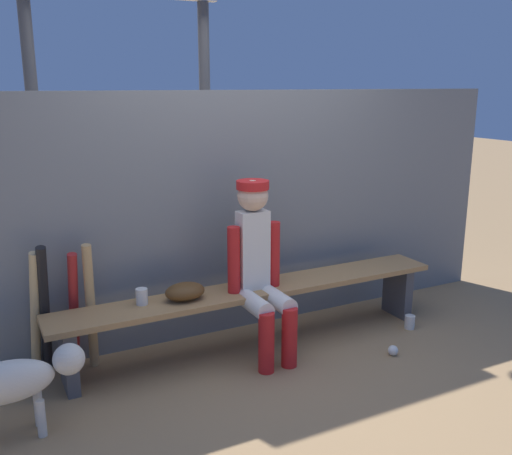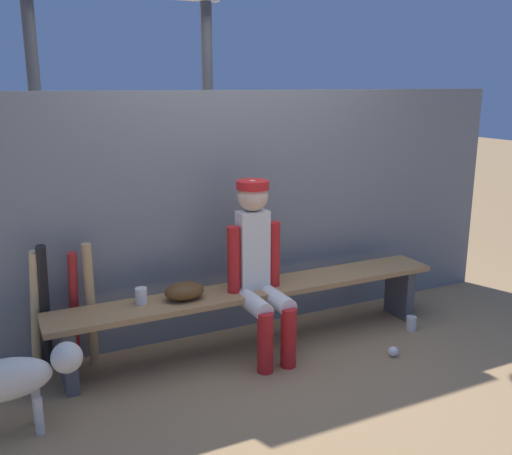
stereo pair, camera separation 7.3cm
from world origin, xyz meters
name	(u,v)px [view 1 (the left image)]	position (x,y,z in m)	size (l,w,h in m)	color
ground_plane	(256,346)	(0.00, 0.00, 0.00)	(30.00, 30.00, 0.00)	#9E7A51
chainlink_fence	(233,215)	(0.00, 0.39, 0.93)	(4.98, 0.03, 1.87)	slate
dugout_bench	(256,299)	(0.00, 0.00, 0.37)	(2.99, 0.36, 0.47)	#AD7F4C
player_seated	(260,264)	(-0.03, -0.11, 0.68)	(0.41, 0.55, 1.26)	silver
baseball_glove	(185,291)	(-0.55, 0.00, 0.53)	(0.28, 0.20, 0.12)	#593819
bat_wood_tan	(91,307)	(-1.15, 0.21, 0.45)	(0.06, 0.06, 0.90)	tan
bat_aluminum_red	(74,310)	(-1.25, 0.27, 0.42)	(0.06, 0.06, 0.85)	#B22323
bat_aluminum_black	(45,311)	(-1.44, 0.23, 0.47)	(0.06, 0.06, 0.95)	black
bat_wood_natural	(35,314)	(-1.49, 0.25, 0.45)	(0.06, 0.06, 0.90)	tan
baseball	(393,350)	(0.82, -0.58, 0.04)	(0.07, 0.07, 0.07)	white
cup_on_ground	(410,322)	(1.25, -0.28, 0.06)	(0.08, 0.08, 0.11)	silver
cup_on_bench	(142,297)	(-0.84, 0.05, 0.52)	(0.08, 0.08, 0.11)	silver
scoreboard	(127,11)	(-0.47, 1.42, 2.49)	(1.98, 0.27, 3.61)	#3F3F42
dog	(16,381)	(-1.68, -0.40, 0.34)	(0.84, 0.20, 0.49)	beige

